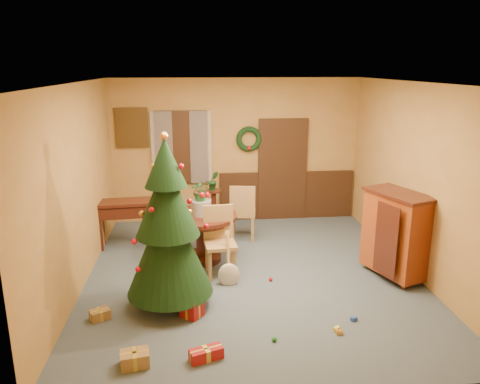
{
  "coord_description": "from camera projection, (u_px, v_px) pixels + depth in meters",
  "views": [
    {
      "loc": [
        -0.81,
        -6.59,
        3.14
      ],
      "look_at": [
        -0.15,
        0.4,
        1.23
      ],
      "focal_mm": 35.0,
      "sensor_mm": 36.0,
      "label": 1
    }
  ],
  "objects": [
    {
      "name": "dining_table",
      "position": [
        202.0,
        229.0,
        7.63
      ],
      "size": [
        1.16,
        1.16,
        0.8
      ],
      "color": "black",
      "rests_on": "floor"
    },
    {
      "name": "sideboard",
      "position": [
        396.0,
        232.0,
        7.01
      ],
      "size": [
        0.88,
        1.17,
        1.33
      ],
      "color": "#571809",
      "rests_on": "floor"
    },
    {
      "name": "room_envelope",
      "position": [
        247.0,
        167.0,
        9.55
      ],
      "size": [
        5.5,
        5.5,
        5.5
      ],
      "color": "#36474F",
      "rests_on": "ground"
    },
    {
      "name": "plant_stand",
      "position": [
        214.0,
        205.0,
        9.09
      ],
      "size": [
        0.31,
        0.31,
        0.8
      ],
      "color": "black",
      "rests_on": "floor"
    },
    {
      "name": "toy_c",
      "position": [
        337.0,
        329.0,
        5.71
      ],
      "size": [
        0.09,
        0.09,
        0.05
      ],
      "primitive_type": "cube",
      "rotation": [
        0.0,
        0.0,
        0.74
      ],
      "color": "yellow",
      "rests_on": "floor"
    },
    {
      "name": "chair_far",
      "position": [
        243.0,
        210.0,
        8.55
      ],
      "size": [
        0.52,
        0.52,
        1.06
      ],
      "color": "olive",
      "rests_on": "floor"
    },
    {
      "name": "urn",
      "position": [
        201.0,
        208.0,
        7.53
      ],
      "size": [
        0.33,
        0.33,
        0.24
      ],
      "primitive_type": "cylinder",
      "color": "slate",
      "rests_on": "dining_table"
    },
    {
      "name": "toy_a",
      "position": [
        354.0,
        319.0,
        5.93
      ],
      "size": [
        0.09,
        0.08,
        0.05
      ],
      "primitive_type": "cube",
      "rotation": [
        0.0,
        0.0,
        0.44
      ],
      "color": "#224294",
      "rests_on": "floor"
    },
    {
      "name": "christmas_tree",
      "position": [
        168.0,
        227.0,
        6.03
      ],
      "size": [
        1.14,
        1.14,
        2.35
      ],
      "color": "#382111",
      "rests_on": "floor"
    },
    {
      "name": "stand_plant",
      "position": [
        213.0,
        181.0,
        8.96
      ],
      "size": [
        0.24,
        0.21,
        0.38
      ],
      "primitive_type": "imported",
      "rotation": [
        0.0,
        0.0,
        0.24
      ],
      "color": "#19471E",
      "rests_on": "plant_stand"
    },
    {
      "name": "writing_desk",
      "position": [
        124.0,
        212.0,
        8.23
      ],
      "size": [
        0.98,
        0.54,
        0.84
      ],
      "color": "black",
      "rests_on": "floor"
    },
    {
      "name": "toy_d",
      "position": [
        271.0,
        279.0,
        7.02
      ],
      "size": [
        0.06,
        0.06,
        0.06
      ],
      "primitive_type": "sphere",
      "color": "red",
      "rests_on": "floor"
    },
    {
      "name": "gift_c",
      "position": [
        100.0,
        315.0,
        5.96
      ],
      "size": [
        0.29,
        0.26,
        0.13
      ],
      "color": "brown",
      "rests_on": "floor"
    },
    {
      "name": "gift_d",
      "position": [
        206.0,
        354.0,
        5.15
      ],
      "size": [
        0.4,
        0.27,
        0.13
      ],
      "color": "maroon",
      "rests_on": "floor"
    },
    {
      "name": "guitar",
      "position": [
        229.0,
        261.0,
        6.82
      ],
      "size": [
        0.42,
        0.54,
        0.74
      ],
      "primitive_type": null,
      "rotation": [
        -0.49,
        0.0,
        0.21
      ],
      "color": "beige",
      "rests_on": "floor"
    },
    {
      "name": "toy_b",
      "position": [
        274.0,
        339.0,
        5.49
      ],
      "size": [
        0.06,
        0.06,
        0.06
      ],
      "primitive_type": "sphere",
      "color": "#24842B",
      "rests_on": "floor"
    },
    {
      "name": "gift_b",
      "position": [
        192.0,
        308.0,
        6.02
      ],
      "size": [
        0.33,
        0.33,
        0.24
      ],
      "color": "maroon",
      "rests_on": "floor"
    },
    {
      "name": "gift_a",
      "position": [
        135.0,
        359.0,
        5.04
      ],
      "size": [
        0.34,
        0.27,
        0.16
      ],
      "color": "brown",
      "rests_on": "floor"
    },
    {
      "name": "toy_e",
      "position": [
        339.0,
        332.0,
        5.63
      ],
      "size": [
        0.08,
        0.05,
        0.05
      ],
      "primitive_type": "cube",
      "rotation": [
        0.0,
        0.0,
        -0.03
      ],
      "color": "gold",
      "rests_on": "floor"
    },
    {
      "name": "chair_near",
      "position": [
        220.0,
        238.0,
        7.17
      ],
      "size": [
        0.5,
        0.5,
        1.07
      ],
      "color": "olive",
      "rests_on": "floor"
    },
    {
      "name": "centerpiece_plant",
      "position": [
        201.0,
        190.0,
        7.45
      ],
      "size": [
        0.32,
        0.28,
        0.35
      ],
      "primitive_type": "imported",
      "color": "#1E4C23",
      "rests_on": "urn"
    }
  ]
}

